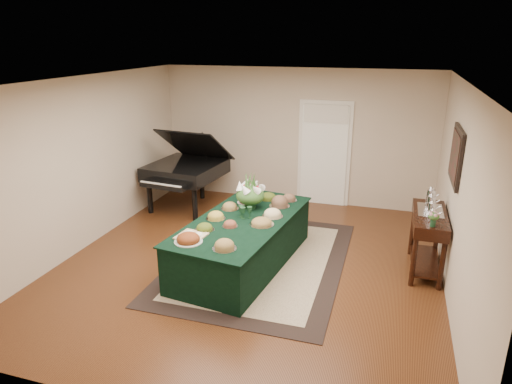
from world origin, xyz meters
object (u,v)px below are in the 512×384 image
(buffet_table, at_px, (243,242))
(floral_centerpiece, at_px, (250,192))
(grand_piano, at_px, (186,169))
(mahogany_sideboard, at_px, (429,227))

(buffet_table, relative_size, floral_centerpiece, 6.06)
(floral_centerpiece, bearing_deg, grand_piano, 140.46)
(floral_centerpiece, bearing_deg, mahogany_sideboard, 2.89)
(grand_piano, bearing_deg, buffet_table, -46.73)
(buffet_table, distance_m, floral_centerpiece, 0.78)
(grand_piano, bearing_deg, floral_centerpiece, -39.54)
(buffet_table, distance_m, grand_piano, 2.71)
(buffet_table, relative_size, mahogany_sideboard, 2.31)
(mahogany_sideboard, bearing_deg, buffet_table, -167.10)
(floral_centerpiece, height_order, grand_piano, grand_piano)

